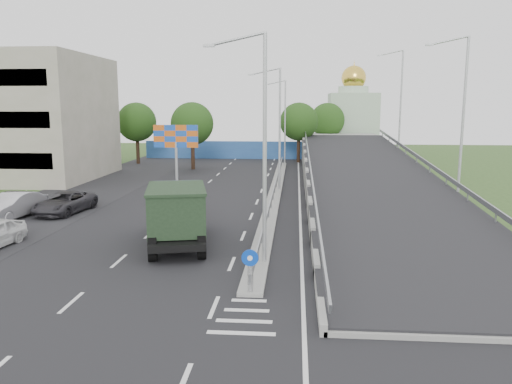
# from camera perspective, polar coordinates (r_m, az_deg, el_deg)

# --- Properties ---
(ground) EXTENTS (160.00, 160.00, 0.00)m
(ground) POSITION_cam_1_polar(r_m,az_deg,el_deg) (17.39, -1.34, -14.50)
(ground) COLOR #2D4C1E
(ground) RESTS_ON ground
(road_surface) EXTENTS (26.00, 90.00, 0.04)m
(road_surface) POSITION_cam_1_polar(r_m,az_deg,el_deg) (36.77, -2.79, -1.43)
(road_surface) COLOR black
(road_surface) RESTS_ON ground
(parking_strip) EXTENTS (8.00, 90.00, 0.05)m
(parking_strip) POSITION_cam_1_polar(r_m,az_deg,el_deg) (40.52, -21.35, -1.05)
(parking_strip) COLOR black
(parking_strip) RESTS_ON ground
(median) EXTENTS (1.00, 44.00, 0.20)m
(median) POSITION_cam_1_polar(r_m,az_deg,el_deg) (40.42, 2.15, -0.26)
(median) COLOR gray
(median) RESTS_ON ground
(overpass_ramp) EXTENTS (10.00, 50.00, 3.50)m
(overpass_ramp) POSITION_cam_1_polar(r_m,az_deg,el_deg) (40.55, 12.82, 1.90)
(overpass_ramp) COLOR gray
(overpass_ramp) RESTS_ON ground
(median_guardrail) EXTENTS (0.09, 44.00, 0.71)m
(median_guardrail) POSITION_cam_1_polar(r_m,az_deg,el_deg) (40.31, 2.16, 0.65)
(median_guardrail) COLOR gray
(median_guardrail) RESTS_ON median
(sign_bollard) EXTENTS (0.64, 0.23, 1.67)m
(sign_bollard) POSITION_cam_1_polar(r_m,az_deg,el_deg) (19.03, -0.67, -8.97)
(sign_bollard) COLOR black
(sign_bollard) RESTS_ON median
(lamp_post_near) EXTENTS (2.74, 0.18, 10.08)m
(lamp_post_near) POSITION_cam_1_polar(r_m,az_deg,el_deg) (21.86, 0.51, 6.27)
(lamp_post_near) COLOR #B2B5B7
(lamp_post_near) RESTS_ON median
(lamp_post_mid) EXTENTS (2.74, 0.18, 10.08)m
(lamp_post_mid) POSITION_cam_1_polar(r_m,az_deg,el_deg) (41.81, 2.47, 7.95)
(lamp_post_mid) COLOR #B2B5B7
(lamp_post_mid) RESTS_ON median
(lamp_post_far) EXTENTS (2.74, 0.18, 10.08)m
(lamp_post_far) POSITION_cam_1_polar(r_m,az_deg,el_deg) (61.80, 3.17, 8.54)
(lamp_post_far) COLOR #B2B5B7
(lamp_post_far) RESTS_ON median
(blue_wall) EXTENTS (30.00, 0.50, 2.40)m
(blue_wall) POSITION_cam_1_polar(r_m,az_deg,el_deg) (68.26, -0.20, 4.80)
(blue_wall) COLOR #2B529E
(blue_wall) RESTS_ON ground
(church) EXTENTS (7.00, 7.00, 13.80)m
(church) POSITION_cam_1_polar(r_m,az_deg,el_deg) (76.24, 10.96, 8.24)
(church) COLOR #B2CCAD
(church) RESTS_ON ground
(billboard) EXTENTS (4.00, 0.24, 5.50)m
(billboard) POSITION_cam_1_polar(r_m,az_deg,el_deg) (45.14, -9.15, 5.91)
(billboard) COLOR #B2B5B7
(billboard) RESTS_ON ground
(tree_left_mid) EXTENTS (4.80, 4.80, 7.60)m
(tree_left_mid) POSITION_cam_1_polar(r_m,az_deg,el_deg) (57.00, -7.30, 7.74)
(tree_left_mid) COLOR black
(tree_left_mid) RESTS_ON ground
(tree_median_far) EXTENTS (4.80, 4.80, 7.60)m
(tree_median_far) POSITION_cam_1_polar(r_m,az_deg,el_deg) (63.79, 4.92, 7.99)
(tree_median_far) COLOR black
(tree_median_far) RESTS_ON ground
(tree_left_far) EXTENTS (4.80, 4.80, 7.60)m
(tree_left_far) POSITION_cam_1_polar(r_m,az_deg,el_deg) (63.89, -13.48, 7.77)
(tree_left_far) COLOR black
(tree_left_far) RESTS_ON ground
(tree_ramp_far) EXTENTS (4.80, 4.80, 7.60)m
(tree_ramp_far) POSITION_cam_1_polar(r_m,az_deg,el_deg) (70.92, 8.16, 8.11)
(tree_ramp_far) COLOR black
(tree_ramp_far) RESTS_ON ground
(dump_truck) EXTENTS (4.18, 7.62, 3.18)m
(dump_truck) POSITION_cam_1_polar(r_m,az_deg,el_deg) (26.24, -9.04, -2.19)
(dump_truck) COLOR black
(dump_truck) RESTS_ON ground
(parked_car_b) EXTENTS (2.41, 5.19, 1.65)m
(parked_car_b) POSITION_cam_1_polar(r_m,az_deg,el_deg) (35.70, -26.03, -1.42)
(parked_car_b) COLOR #B3B1B7
(parked_car_b) RESTS_ON ground
(parked_car_c) EXTENTS (3.02, 5.41, 1.43)m
(parked_car_c) POSITION_cam_1_polar(r_m,az_deg,el_deg) (36.03, -21.01, -1.15)
(parked_car_c) COLOR #2D2C30
(parked_car_c) RESTS_ON ground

